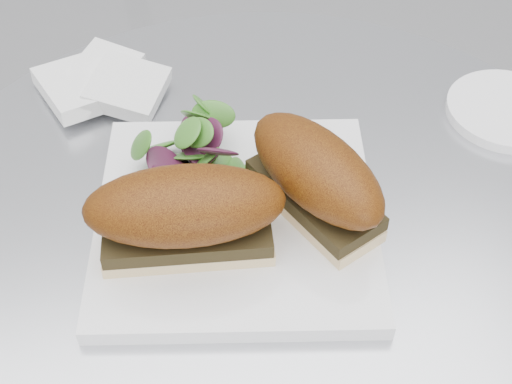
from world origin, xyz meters
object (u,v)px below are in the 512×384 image
sandwich_right (316,176)px  plate (236,218)px  saucer (507,110)px  sandwich_left (186,213)px

sandwich_right → plate: bearing=-123.8°
sandwich_right → saucer: bearing=88.4°
sandwich_right → saucer: size_ratio=1.32×
sandwich_left → saucer: 0.37m
sandwich_right → saucer: sandwich_right is taller
sandwich_right → sandwich_left: bearing=-105.5°
plate → sandwich_left: bearing=-147.3°
plate → sandwich_right: 0.08m
sandwich_left → sandwich_right: size_ratio=1.03×
plate → saucer: bearing=16.8°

